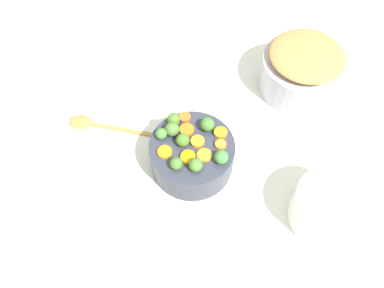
{
  "coord_description": "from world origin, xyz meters",
  "views": [
    {
      "loc": [
        -0.51,
        0.26,
        1.02
      ],
      "look_at": [
        -0.04,
        -0.05,
        0.13
      ],
      "focal_mm": 38.58,
      "sensor_mm": 36.0,
      "label": 1
    }
  ],
  "objects_px": {
    "wooden_spoon": "(99,125)",
    "casserole_dish": "(329,209)",
    "serving_bowl_carrots": "(192,156)",
    "metal_pot": "(302,73)"
  },
  "relations": [
    {
      "from": "wooden_spoon",
      "to": "casserole_dish",
      "type": "xyz_separation_m",
      "value": [
        -0.58,
        -0.35,
        0.05
      ]
    },
    {
      "from": "wooden_spoon",
      "to": "casserole_dish",
      "type": "bearing_deg",
      "value": -148.61
    },
    {
      "from": "serving_bowl_carrots",
      "to": "wooden_spoon",
      "type": "distance_m",
      "value": 0.31
    },
    {
      "from": "wooden_spoon",
      "to": "casserole_dish",
      "type": "distance_m",
      "value": 0.68
    },
    {
      "from": "serving_bowl_carrots",
      "to": "casserole_dish",
      "type": "xyz_separation_m",
      "value": [
        -0.32,
        -0.19,
        0.01
      ]
    },
    {
      "from": "casserole_dish",
      "to": "metal_pot",
      "type": "bearing_deg",
      "value": -32.99
    },
    {
      "from": "metal_pot",
      "to": "wooden_spoon",
      "type": "bearing_deg",
      "value": 70.8
    },
    {
      "from": "metal_pot",
      "to": "wooden_spoon",
      "type": "distance_m",
      "value": 0.63
    },
    {
      "from": "metal_pot",
      "to": "casserole_dish",
      "type": "distance_m",
      "value": 0.44
    },
    {
      "from": "metal_pot",
      "to": "serving_bowl_carrots",
      "type": "bearing_deg",
      "value": 96.91
    }
  ]
}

